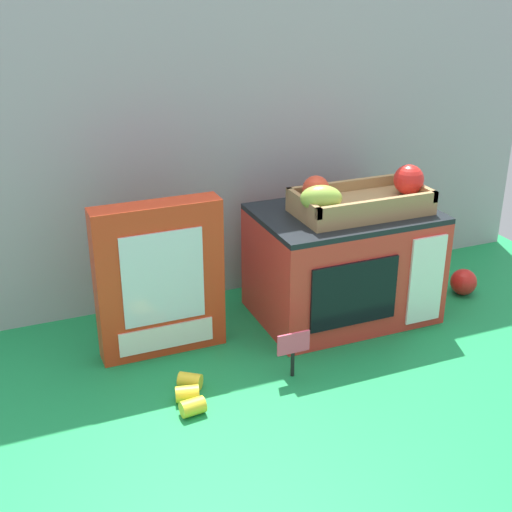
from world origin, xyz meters
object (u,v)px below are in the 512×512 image
toy_microwave (343,263)px  loose_toy_apple (464,282)px  food_groups_crate (359,199)px  cookie_set_box (160,280)px  loose_toy_banana (190,394)px  price_sign (293,348)px

toy_microwave → loose_toy_apple: 0.35m
food_groups_crate → cookie_set_box: 0.47m
toy_microwave → cookie_set_box: bearing=-179.8°
loose_toy_apple → loose_toy_banana: bearing=-167.1°
loose_toy_banana → loose_toy_apple: 0.80m
price_sign → loose_toy_banana: 0.22m
food_groups_crate → loose_toy_banana: (-0.46, -0.18, -0.28)m
cookie_set_box → price_sign: size_ratio=3.35×
toy_microwave → price_sign: size_ratio=3.98×
price_sign → food_groups_crate: bearing=37.1°
toy_microwave → price_sign: (-0.22, -0.20, -0.06)m
toy_microwave → cookie_set_box: size_ratio=1.19×
toy_microwave → loose_toy_banana: bearing=-154.9°
food_groups_crate → price_sign: food_groups_crate is taller
food_groups_crate → loose_toy_apple: size_ratio=4.86×
toy_microwave → cookie_set_box: cookie_set_box is taller
loose_toy_banana → cookie_set_box: bearing=88.8°
toy_microwave → loose_toy_apple: toy_microwave is taller
toy_microwave → cookie_set_box: 0.44m
toy_microwave → loose_toy_banana: 0.50m
cookie_set_box → loose_toy_banana: bearing=-91.2°
toy_microwave → loose_toy_apple: bearing=-5.0°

